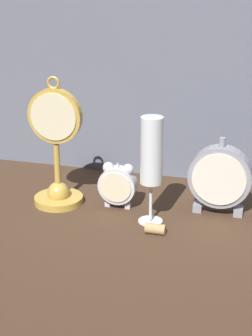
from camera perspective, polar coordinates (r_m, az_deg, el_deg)
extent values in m
plane|color=#422D1E|center=(1.21, -1.02, -5.98)|extent=(4.00, 4.00, 0.00)
cube|color=slate|center=(1.42, 2.73, 11.56)|extent=(1.41, 0.01, 0.64)
cylinder|color=gold|center=(1.33, -6.85, -3.20)|extent=(0.11, 0.11, 0.02)
sphere|color=gold|center=(1.33, -6.88, -2.49)|extent=(0.05, 0.05, 0.05)
cylinder|color=gold|center=(1.30, -6.98, -0.31)|extent=(0.01, 0.01, 0.13)
cylinder|color=gold|center=(1.26, -7.24, 5.27)|extent=(0.13, 0.02, 0.13)
cylinder|color=beige|center=(1.26, -7.41, 5.16)|extent=(0.11, 0.00, 0.11)
torus|color=gold|center=(1.25, -7.40, 8.59)|extent=(0.03, 0.01, 0.03)
cube|color=silver|center=(1.31, -1.85, -3.64)|extent=(0.01, 0.01, 0.01)
cube|color=silver|center=(1.29, 0.18, -3.88)|extent=(0.01, 0.01, 0.01)
cylinder|color=silver|center=(1.28, -0.85, -1.73)|extent=(0.09, 0.03, 0.09)
cylinder|color=beige|center=(1.27, -1.06, -2.01)|extent=(0.07, 0.00, 0.07)
sphere|color=silver|center=(1.27, -1.80, 0.04)|extent=(0.03, 0.03, 0.03)
sphere|color=silver|center=(1.26, 0.09, -0.15)|extent=(0.03, 0.03, 0.03)
cylinder|color=silver|center=(1.26, -0.86, 0.17)|extent=(0.00, 0.00, 0.02)
cube|color=gray|center=(1.29, 7.33, -3.92)|extent=(0.02, 0.03, 0.02)
cube|color=gray|center=(1.29, 11.35, -4.33)|extent=(0.02, 0.03, 0.02)
cylinder|color=gray|center=(1.26, 9.54, -0.86)|extent=(0.14, 0.04, 0.14)
cylinder|color=silver|center=(1.24, 9.43, -1.20)|extent=(0.12, 0.00, 0.12)
cylinder|color=gray|center=(1.23, 9.76, 2.61)|extent=(0.01, 0.01, 0.02)
cylinder|color=silver|center=(1.23, 2.49, -5.34)|extent=(0.05, 0.05, 0.01)
cylinder|color=silver|center=(1.21, 2.53, -3.39)|extent=(0.01, 0.01, 0.09)
cylinder|color=white|center=(1.17, 2.61, 1.77)|extent=(0.05, 0.05, 0.15)
cylinder|color=#DBC675|center=(1.18, 2.59, 0.61)|extent=(0.04, 0.04, 0.09)
cylinder|color=tan|center=(1.18, 3.00, -6.19)|extent=(0.04, 0.02, 0.02)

